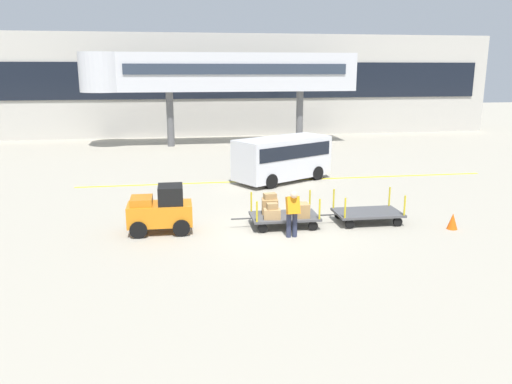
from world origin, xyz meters
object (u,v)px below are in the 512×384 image
Objects in this scene: baggage_handler at (293,212)px; safety_cone_near at (453,221)px; baggage_cart_lead at (283,212)px; shuttle_van at (283,156)px; baggage_tug at (161,210)px; baggage_cart_middle at (367,213)px.

safety_cone_near is (5.57, 0.01, -0.59)m from baggage_handler.
shuttle_van is (1.51, 7.17, 0.71)m from baggage_cart_lead.
baggage_tug is 0.41× the size of shuttle_van.
baggage_tug is 4.35m from baggage_handler.
baggage_cart_middle is 5.47× the size of safety_cone_near.
baggage_cart_lead is at bearing 91.16° from baggage_handler.
baggage_tug reaches higher than baggage_handler.
baggage_cart_middle is 1.92× the size of baggage_handler.
shuttle_van is 9.39m from safety_cone_near.
shuttle_van is (1.49, 8.40, 0.37)m from baggage_handler.
shuttle_van is at bearing 79.97° from baggage_handler.
baggage_cart_middle is 7.42m from shuttle_van.
baggage_handler is 8.54m from shuttle_van.
baggage_handler is 2.84× the size of safety_cone_near.
baggage_cart_middle is at bearing -0.56° from baggage_tug.
baggage_cart_middle is (3.03, -0.04, -0.18)m from baggage_cart_lead.
shuttle_van is (5.64, 7.14, 0.48)m from baggage_tug.
baggage_tug is 3.84× the size of safety_cone_near.
baggage_cart_lead is at bearing 179.19° from baggage_cart_middle.
shuttle_van is (-1.51, 7.21, 0.89)m from baggage_cart_middle.
baggage_handler is 0.31× the size of shuttle_van.
shuttle_van reaches higher than baggage_handler.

